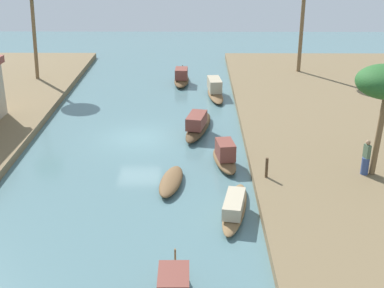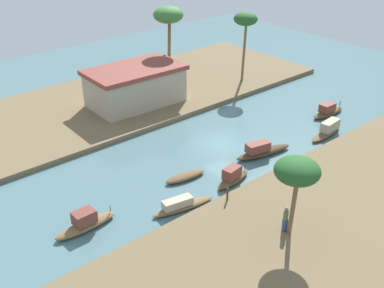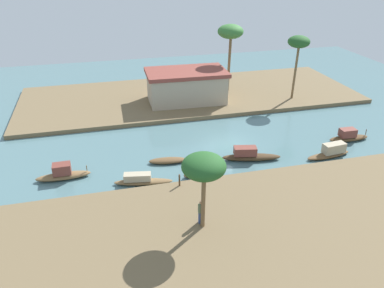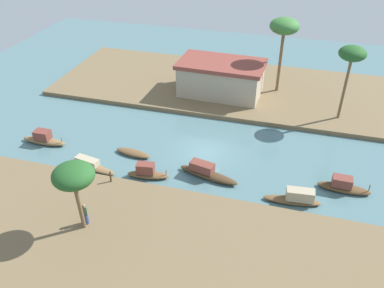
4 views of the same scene
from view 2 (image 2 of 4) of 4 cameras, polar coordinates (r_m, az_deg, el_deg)
river_water at (r=42.34m, az=3.66°, el=-0.01°), size 69.78×69.78×0.00m
riverbank_left at (r=35.19m, az=19.64°, el=-7.75°), size 42.05×15.34×0.45m
riverbank_right at (r=52.10m, az=-6.99°, el=5.65°), size 42.05×15.34×0.45m
sampan_downstream_large at (r=36.76m, az=4.78°, el=-3.85°), size 3.63×1.53×1.35m
sampan_with_tall_canopy at (r=49.32m, az=15.63°, el=3.75°), size 4.17×1.25×1.26m
sampan_near_left_bank at (r=33.81m, az=-1.28°, el=-7.17°), size 4.80×1.76×0.95m
sampan_open_hull at (r=40.64m, az=8.16°, el=-0.78°), size 5.38×2.16×1.29m
sampan_upstream_small at (r=32.72m, az=-12.41°, el=-9.01°), size 4.39×1.13×1.38m
sampan_with_red_awning at (r=45.30m, az=15.65°, el=1.62°), size 4.45×1.42×1.28m
sampan_midstream at (r=37.19m, az=-0.81°, el=-3.83°), size 3.49×1.44×0.45m
person_on_near_bank at (r=31.54m, az=10.87°, el=-8.84°), size 0.46×0.46×1.76m
mooring_post at (r=33.98m, az=4.17°, el=-5.85°), size 0.14×0.14×0.99m
palm_tree_left_near at (r=29.23m, az=12.23°, el=-3.20°), size 2.78×2.78×5.39m
palm_tree_right_tall at (r=52.52m, az=-2.80°, el=14.71°), size 3.17×3.17×8.41m
palm_tree_right_short at (r=53.69m, az=6.30°, el=14.18°), size 2.58×2.58×7.63m
riverside_building at (r=48.88m, az=-6.67°, el=6.82°), size 9.62×5.80×3.74m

